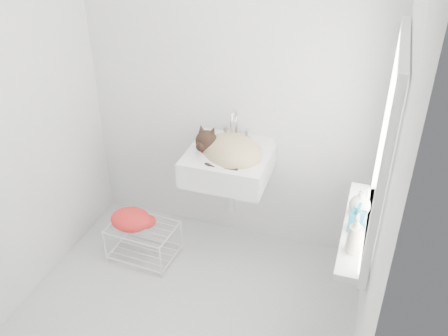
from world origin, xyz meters
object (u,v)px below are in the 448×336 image
(cat, at_px, (229,150))
(bottle_a, at_px, (352,251))
(bottle_c, at_px, (358,213))
(wire_rack, at_px, (143,240))
(bottle_b, at_px, (356,231))
(sink, at_px, (228,154))

(cat, height_order, bottle_a, cat)
(cat, relative_size, bottle_c, 3.11)
(cat, xyz_separation_m, bottle_c, (0.92, -0.41, -0.04))
(bottle_c, bearing_deg, bottle_a, -90.00)
(wire_rack, relative_size, bottle_b, 2.65)
(bottle_c, bearing_deg, sink, 155.47)
(sink, relative_size, bottle_b, 3.28)
(wire_rack, bearing_deg, sink, 26.67)
(bottle_a, bearing_deg, sink, 140.13)
(wire_rack, bearing_deg, bottle_b, -11.48)
(bottle_a, xyz_separation_m, bottle_c, (0.00, 0.35, 0.00))
(cat, bearing_deg, bottle_a, -25.90)
(sink, distance_m, bottle_a, 1.22)
(sink, xyz_separation_m, wire_rack, (-0.58, -0.29, -0.70))
(wire_rack, bearing_deg, bottle_a, -17.92)
(bottle_c, bearing_deg, wire_rack, 174.89)
(cat, distance_m, bottle_b, 1.09)
(sink, xyz_separation_m, bottle_b, (0.93, -0.60, 0.00))
(bottle_b, bearing_deg, wire_rack, 168.52)
(wire_rack, relative_size, bottle_a, 2.54)
(sink, distance_m, cat, 0.05)
(bottle_a, distance_m, bottle_b, 0.18)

